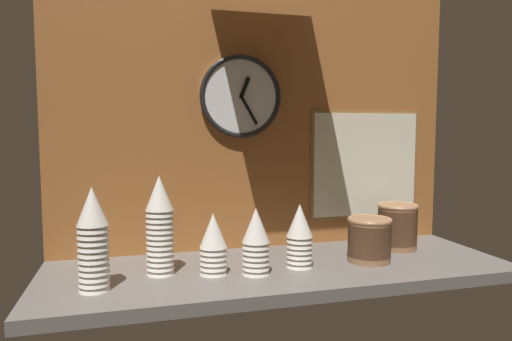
# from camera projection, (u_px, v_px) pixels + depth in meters

# --- Properties ---
(ground_plane) EXTENTS (1.60, 0.56, 0.04)m
(ground_plane) POSITION_uv_depth(u_px,v_px,m) (280.00, 270.00, 1.59)
(ground_plane) COLOR slate
(wall_tiled_back) EXTENTS (1.60, 0.03, 1.05)m
(wall_tiled_back) POSITION_uv_depth(u_px,v_px,m) (259.00, 115.00, 1.80)
(wall_tiled_back) COLOR #A3602D
(wall_tiled_back) RESTS_ON ground_plane
(cup_stack_center_right) EXTENTS (0.09, 0.09, 0.22)m
(cup_stack_center_right) POSITION_uv_depth(u_px,v_px,m) (300.00, 236.00, 1.55)
(cup_stack_center_right) COLOR white
(cup_stack_center_right) RESTS_ON ground_plane
(cup_stack_center_left) EXTENTS (0.09, 0.09, 0.20)m
(cup_stack_center_left) POSITION_uv_depth(u_px,v_px,m) (213.00, 244.00, 1.48)
(cup_stack_center_left) COLOR white
(cup_stack_center_left) RESTS_ON ground_plane
(cup_stack_far_left) EXTENTS (0.09, 0.09, 0.31)m
(cup_stack_far_left) POSITION_uv_depth(u_px,v_px,m) (93.00, 239.00, 1.32)
(cup_stack_far_left) COLOR white
(cup_stack_far_left) RESTS_ON ground_plane
(cup_stack_left) EXTENTS (0.09, 0.09, 0.32)m
(cup_stack_left) POSITION_uv_depth(u_px,v_px,m) (160.00, 225.00, 1.47)
(cup_stack_left) COLOR white
(cup_stack_left) RESTS_ON ground_plane
(cup_stack_center) EXTENTS (0.09, 0.09, 0.22)m
(cup_stack_center) POSITION_uv_depth(u_px,v_px,m) (256.00, 241.00, 1.47)
(cup_stack_center) COLOR white
(cup_stack_center) RESTS_ON ground_plane
(bowl_stack_right) EXTENTS (0.16, 0.16, 0.16)m
(bowl_stack_right) POSITION_uv_depth(u_px,v_px,m) (369.00, 238.00, 1.62)
(bowl_stack_right) COLOR #996B47
(bowl_stack_right) RESTS_ON ground_plane
(bowl_stack_far_right) EXTENTS (0.16, 0.16, 0.18)m
(bowl_stack_far_right) POSITION_uv_depth(u_px,v_px,m) (397.00, 225.00, 1.79)
(bowl_stack_far_right) COLOR #996B47
(bowl_stack_far_right) RESTS_ON ground_plane
(wall_clock) EXTENTS (0.32, 0.03, 0.32)m
(wall_clock) POSITION_uv_depth(u_px,v_px,m) (241.00, 96.00, 1.74)
(wall_clock) COLOR white
(menu_board) EXTENTS (0.49, 0.01, 0.45)m
(menu_board) POSITION_uv_depth(u_px,v_px,m) (365.00, 165.00, 1.92)
(menu_board) COLOR olive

